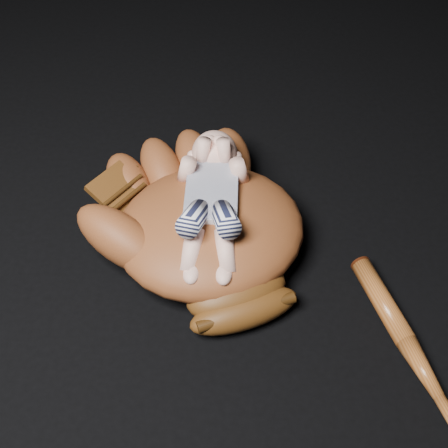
{
  "coord_description": "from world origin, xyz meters",
  "views": [
    {
      "loc": [
        -0.1,
        -0.66,
        0.98
      ],
      "look_at": [
        -0.05,
        0.16,
        0.09
      ],
      "focal_mm": 50.0,
      "sensor_mm": 36.0,
      "label": 1
    }
  ],
  "objects": [
    {
      "name": "baseball_glove",
      "position": [
        -0.08,
        0.17,
        0.08
      ],
      "size": [
        0.6,
        0.65,
        0.17
      ],
      "primitive_type": null,
      "rotation": [
        0.0,
        0.0,
        0.3
      ],
      "color": "#622D15",
      "rests_on": "ground"
    },
    {
      "name": "newborn_baby",
      "position": [
        -0.08,
        0.18,
        0.13
      ],
      "size": [
        0.2,
        0.37,
        0.15
      ],
      "primitive_type": null,
      "rotation": [
        0.0,
        0.0,
        -0.1
      ],
      "color": "#E4A893",
      "rests_on": "baseball_glove"
    },
    {
      "name": "baseball_bat",
      "position": [
        0.26,
        -0.1,
        0.02
      ],
      "size": [
        0.14,
        0.42,
        0.04
      ],
      "primitive_type": null,
      "rotation": [
        0.0,
        0.0,
        0.24
      ],
      "color": "brown",
      "rests_on": "ground"
    }
  ]
}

